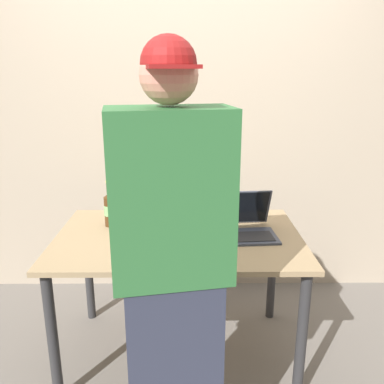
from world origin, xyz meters
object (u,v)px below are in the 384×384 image
(beer_bottle_dark, at_px, (110,208))
(beer_bottle_green, at_px, (146,201))
(laptop, at_px, (246,224))
(coffee_mug, at_px, (162,242))
(beer_bottle_brown, at_px, (127,211))
(person_figure, at_px, (172,280))

(beer_bottle_dark, distance_m, beer_bottle_green, 0.23)
(laptop, height_order, coffee_mug, laptop)
(laptop, bearing_deg, beer_bottle_dark, 171.10)
(beer_bottle_dark, height_order, beer_bottle_green, beer_bottle_green)
(beer_bottle_dark, height_order, beer_bottle_brown, beer_bottle_brown)
(beer_bottle_dark, distance_m, coffee_mug, 0.47)
(beer_bottle_brown, distance_m, person_figure, 0.87)
(beer_bottle_brown, bearing_deg, beer_bottle_dark, 161.34)
(laptop, relative_size, beer_bottle_dark, 1.25)
(beer_bottle_dark, distance_m, person_figure, 0.94)
(beer_bottle_brown, bearing_deg, coffee_mug, -54.61)
(beer_bottle_brown, height_order, coffee_mug, beer_bottle_brown)
(beer_bottle_dark, bearing_deg, laptop, -8.90)
(beer_bottle_dark, bearing_deg, coffee_mug, -46.64)
(laptop, bearing_deg, beer_bottle_brown, 172.68)
(person_figure, bearing_deg, beer_bottle_dark, 114.68)
(beer_bottle_green, height_order, person_figure, person_figure)
(person_figure, relative_size, coffee_mug, 14.35)
(beer_bottle_dark, xyz_separation_m, beer_bottle_brown, (0.10, -0.04, -0.00))
(beer_bottle_dark, bearing_deg, beer_bottle_green, 31.72)
(beer_bottle_brown, bearing_deg, laptop, -7.32)
(beer_bottle_dark, bearing_deg, person_figure, -65.32)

